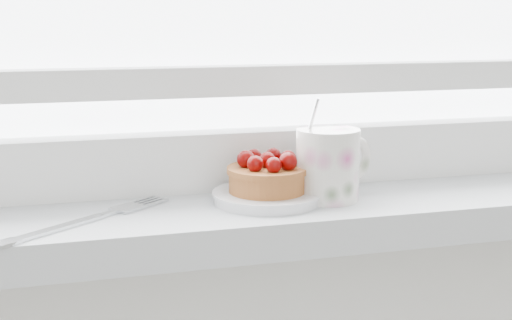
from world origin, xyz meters
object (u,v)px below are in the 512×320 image
object	(u,v)px
floral_mug	(329,163)
saucer	(267,197)
raspberry_tart	(267,174)
fork	(87,220)

from	to	relation	value
floral_mug	saucer	bearing A→B (deg)	174.12
saucer	raspberry_tart	bearing A→B (deg)	-43.04
saucer	floral_mug	world-z (taller)	floral_mug
saucer	fork	distance (m)	0.20
raspberry_tart	fork	size ratio (longest dim) A/B	0.50
raspberry_tart	fork	world-z (taller)	raspberry_tart
floral_mug	fork	xyz separation A→B (m)	(-0.27, -0.02, -0.04)
saucer	floral_mug	xyz separation A→B (m)	(0.07, -0.01, 0.04)
saucer	fork	world-z (taller)	saucer
saucer	raspberry_tart	world-z (taller)	raspberry_tart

